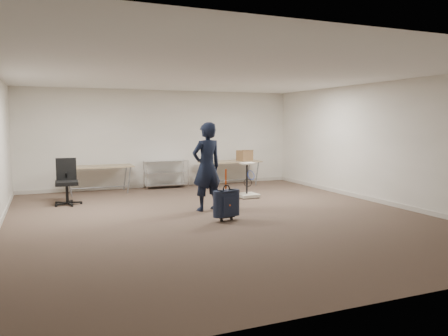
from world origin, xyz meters
name	(u,v)px	position (x,y,z in m)	size (l,w,h in m)	color
ground	(220,217)	(0.00, 0.00, 0.00)	(9.00, 9.00, 0.00)	#4B3A2D
room_shell	(198,203)	(0.00, 1.38, 0.05)	(8.00, 9.00, 9.00)	beige
folding_table_left	(98,168)	(-1.90, 3.95, 0.68)	(1.80, 0.75, 0.73)	#8E7457
folding_table_right	(230,163)	(1.90, 3.95, 0.68)	(1.80, 0.75, 0.73)	#8E7457
wire_shelf	(166,173)	(0.00, 4.20, 0.44)	(1.22, 0.47, 0.80)	silver
person	(207,167)	(-0.02, 0.71, 0.94)	(0.69, 0.45, 1.88)	black
suitcase	(226,203)	(-0.03, -0.38, 0.34)	(0.40, 0.28, 1.00)	black
office_chair	(67,191)	(-2.76, 2.56, 0.32)	(0.64, 0.64, 1.06)	black
equipment_cart	(248,188)	(1.48, 1.83, 0.23)	(0.51, 0.51, 0.88)	beige
cardboard_box	(245,155)	(2.35, 3.90, 0.89)	(0.42, 0.31, 0.31)	#9F6E4A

